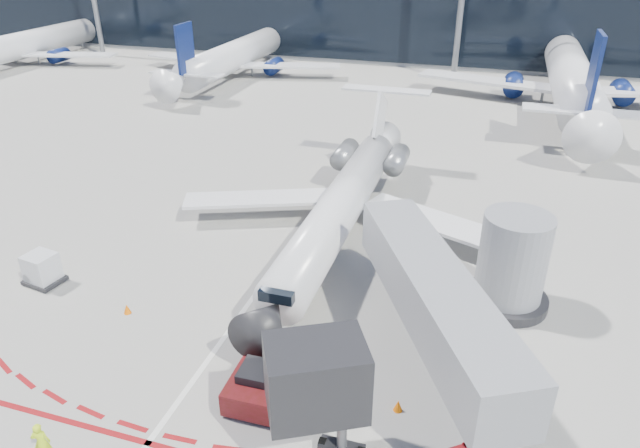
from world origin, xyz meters
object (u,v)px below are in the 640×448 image
(ramp_worker, at_px, (41,442))
(regional_jet, at_px, (345,199))
(pushback_tug, at_px, (263,379))
(uld_container, at_px, (42,269))

(ramp_worker, bearing_deg, regional_jet, -130.45)
(regional_jet, bearing_deg, pushback_tug, -87.99)
(regional_jet, relative_size, ramp_worker, 15.45)
(uld_container, bearing_deg, regional_jet, 45.82)
(uld_container, bearing_deg, ramp_worker, -40.64)
(pushback_tug, bearing_deg, uld_container, 163.11)
(regional_jet, xyz_separation_m, uld_container, (-13.39, -10.11, -1.31))
(ramp_worker, bearing_deg, uld_container, -73.86)
(ramp_worker, bearing_deg, pushback_tug, -163.25)
(regional_jet, xyz_separation_m, pushback_tug, (0.49, -14.02, -1.50))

